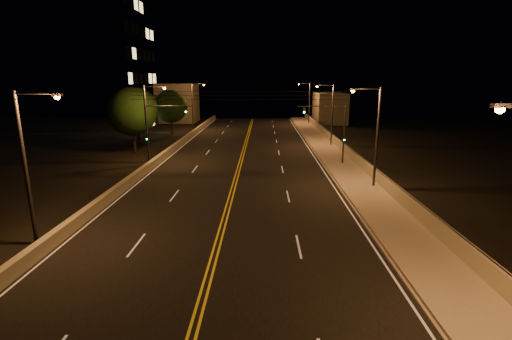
{
  "coord_description": "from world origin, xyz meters",
  "views": [
    {
      "loc": [
        2.52,
        -8.38,
        8.93
      ],
      "look_at": [
        2.0,
        18.0,
        2.5
      ],
      "focal_mm": 26.0,
      "sensor_mm": 36.0,
      "label": 1
    }
  ],
  "objects_px": {
    "traffic_signal_left": "(156,127)",
    "building_tower": "(65,43)",
    "streetlight_6": "(194,103)",
    "streetlight_4": "(29,158)",
    "traffic_signal_right": "(335,128)",
    "streetlight_2": "(330,111)",
    "streetlight_1": "(374,131)",
    "tree_2": "(171,107)",
    "tree_0": "(132,112)",
    "streetlight_5": "(149,118)",
    "tree_1": "(137,108)",
    "streetlight_3": "(308,100)"
  },
  "relations": [
    {
      "from": "streetlight_5",
      "to": "tree_2",
      "type": "distance_m",
      "value": 22.01
    },
    {
      "from": "streetlight_1",
      "to": "tree_1",
      "type": "bearing_deg",
      "value": 139.48
    },
    {
      "from": "streetlight_1",
      "to": "streetlight_4",
      "type": "bearing_deg",
      "value": -152.61
    },
    {
      "from": "streetlight_3",
      "to": "building_tower",
      "type": "relative_size",
      "value": 0.28
    },
    {
      "from": "streetlight_1",
      "to": "building_tower",
      "type": "height_order",
      "value": "building_tower"
    },
    {
      "from": "streetlight_5",
      "to": "traffic_signal_left",
      "type": "xyz_separation_m",
      "value": [
        1.06,
        -1.23,
        -0.84
      ]
    },
    {
      "from": "traffic_signal_left",
      "to": "streetlight_3",
      "type": "bearing_deg",
      "value": 61.36
    },
    {
      "from": "streetlight_1",
      "to": "streetlight_4",
      "type": "distance_m",
      "value": 24.11
    },
    {
      "from": "streetlight_1",
      "to": "tree_2",
      "type": "xyz_separation_m",
      "value": [
        -24.37,
        31.74,
        -0.27
      ]
    },
    {
      "from": "streetlight_1",
      "to": "traffic_signal_right",
      "type": "bearing_deg",
      "value": 99.56
    },
    {
      "from": "tree_0",
      "to": "streetlight_3",
      "type": "bearing_deg",
      "value": 50.01
    },
    {
      "from": "streetlight_1",
      "to": "tree_0",
      "type": "height_order",
      "value": "streetlight_1"
    },
    {
      "from": "building_tower",
      "to": "tree_1",
      "type": "height_order",
      "value": "building_tower"
    },
    {
      "from": "streetlight_1",
      "to": "streetlight_5",
      "type": "bearing_deg",
      "value": 155.13
    },
    {
      "from": "traffic_signal_right",
      "to": "tree_2",
      "type": "bearing_deg",
      "value": 134.83
    },
    {
      "from": "streetlight_6",
      "to": "building_tower",
      "type": "relative_size",
      "value": 0.28
    },
    {
      "from": "streetlight_4",
      "to": "traffic_signal_right",
      "type": "xyz_separation_m",
      "value": [
        19.94,
        19.79,
        -0.84
      ]
    },
    {
      "from": "streetlight_4",
      "to": "tree_2",
      "type": "distance_m",
      "value": 42.93
    },
    {
      "from": "traffic_signal_left",
      "to": "building_tower",
      "type": "xyz_separation_m",
      "value": [
        -19.77,
        21.63,
        10.49
      ]
    },
    {
      "from": "streetlight_2",
      "to": "building_tower",
      "type": "xyz_separation_m",
      "value": [
        -40.11,
        10.06,
        9.65
      ]
    },
    {
      "from": "streetlight_2",
      "to": "tree_2",
      "type": "bearing_deg",
      "value": 154.78
    },
    {
      "from": "streetlight_4",
      "to": "tree_0",
      "type": "bearing_deg",
      "value": 98.13
    },
    {
      "from": "streetlight_3",
      "to": "streetlight_6",
      "type": "bearing_deg",
      "value": -156.53
    },
    {
      "from": "streetlight_2",
      "to": "streetlight_3",
      "type": "bearing_deg",
      "value": 90.0
    },
    {
      "from": "streetlight_3",
      "to": "tree_0",
      "type": "distance_m",
      "value": 39.29
    },
    {
      "from": "traffic_signal_right",
      "to": "traffic_signal_left",
      "type": "bearing_deg",
      "value": 180.0
    },
    {
      "from": "streetlight_5",
      "to": "tree_2",
      "type": "xyz_separation_m",
      "value": [
        -2.96,
        21.81,
        -0.27
      ]
    },
    {
      "from": "streetlight_3",
      "to": "building_tower",
      "type": "bearing_deg",
      "value": -158.73
    },
    {
      "from": "streetlight_2",
      "to": "tree_1",
      "type": "bearing_deg",
      "value": 173.87
    },
    {
      "from": "streetlight_2",
      "to": "traffic_signal_left",
      "type": "bearing_deg",
      "value": -150.38
    },
    {
      "from": "streetlight_1",
      "to": "traffic_signal_left",
      "type": "xyz_separation_m",
      "value": [
        -20.34,
        8.7,
        -0.84
      ]
    },
    {
      "from": "tree_2",
      "to": "streetlight_1",
      "type": "bearing_deg",
      "value": -52.48
    },
    {
      "from": "streetlight_2",
      "to": "streetlight_6",
      "type": "bearing_deg",
      "value": 142.56
    },
    {
      "from": "streetlight_3",
      "to": "tree_1",
      "type": "relative_size",
      "value": 1.07
    },
    {
      "from": "streetlight_6",
      "to": "building_tower",
      "type": "bearing_deg",
      "value": -161.32
    },
    {
      "from": "streetlight_6",
      "to": "tree_0",
      "type": "distance_m",
      "value": 21.16
    },
    {
      "from": "tree_0",
      "to": "streetlight_6",
      "type": "bearing_deg",
      "value": 79.53
    },
    {
      "from": "streetlight_6",
      "to": "streetlight_3",
      "type": "bearing_deg",
      "value": 23.47
    },
    {
      "from": "streetlight_5",
      "to": "building_tower",
      "type": "xyz_separation_m",
      "value": [
        -18.71,
        20.4,
        9.65
      ]
    },
    {
      "from": "streetlight_6",
      "to": "streetlight_4",
      "type": "bearing_deg",
      "value": -90.0
    },
    {
      "from": "traffic_signal_left",
      "to": "building_tower",
      "type": "distance_m",
      "value": 31.12
    },
    {
      "from": "tree_1",
      "to": "tree_2",
      "type": "distance_m",
      "value": 9.0
    },
    {
      "from": "streetlight_2",
      "to": "traffic_signal_left",
      "type": "relative_size",
      "value": 1.3
    },
    {
      "from": "streetlight_5",
      "to": "building_tower",
      "type": "bearing_deg",
      "value": 132.53
    },
    {
      "from": "streetlight_3",
      "to": "streetlight_5",
      "type": "distance_m",
      "value": 41.9
    },
    {
      "from": "tree_1",
      "to": "traffic_signal_left",
      "type": "bearing_deg",
      "value": -64.94
    },
    {
      "from": "traffic_signal_right",
      "to": "tree_2",
      "type": "distance_m",
      "value": 32.49
    },
    {
      "from": "streetlight_2",
      "to": "traffic_signal_left",
      "type": "height_order",
      "value": "streetlight_2"
    },
    {
      "from": "streetlight_5",
      "to": "streetlight_6",
      "type": "xyz_separation_m",
      "value": [
        0.0,
        26.72,
        0.0
      ]
    },
    {
      "from": "streetlight_1",
      "to": "streetlight_6",
      "type": "height_order",
      "value": "same"
    }
  ]
}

